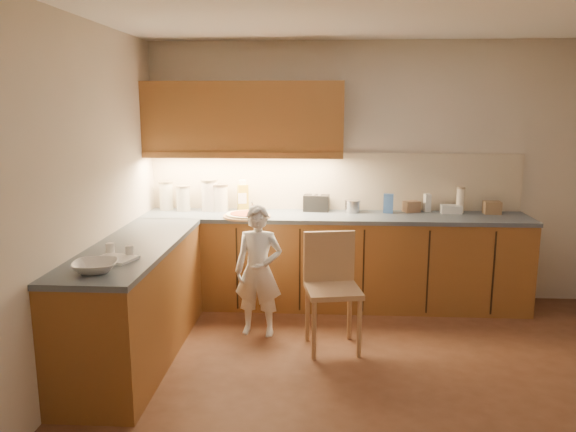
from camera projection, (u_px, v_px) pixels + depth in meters
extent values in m
plane|color=#542F1C|center=(390.00, 388.00, 3.99)|extent=(4.50, 4.50, 0.00)
cube|color=beige|center=(371.00, 173.00, 5.69)|extent=(4.50, 0.04, 2.60)
cube|color=beige|center=(478.00, 321.00, 1.78)|extent=(4.50, 0.04, 2.60)
cube|color=beige|center=(68.00, 205.00, 3.87)|extent=(0.04, 4.00, 2.60)
cube|color=white|center=(405.00, 2.00, 3.48)|extent=(4.50, 4.00, 0.04)
cube|color=brown|center=(334.00, 262.00, 5.59)|extent=(3.75, 0.60, 0.88)
cube|color=brown|center=(136.00, 304.00, 4.41)|extent=(0.60, 2.00, 0.88)
cube|color=#424F5E|center=(334.00, 217.00, 5.50)|extent=(3.77, 0.62, 0.04)
cube|color=#424F5E|center=(133.00, 247.00, 4.32)|extent=(0.62, 2.02, 0.04)
cube|color=black|center=(175.00, 268.00, 5.38)|extent=(0.02, 0.01, 0.80)
cube|color=black|center=(237.00, 269.00, 5.35)|extent=(0.02, 0.01, 0.80)
cube|color=black|center=(300.00, 270.00, 5.31)|extent=(0.02, 0.01, 0.80)
cube|color=black|center=(363.00, 271.00, 5.28)|extent=(0.02, 0.01, 0.80)
cube|color=black|center=(428.00, 272.00, 5.24)|extent=(0.02, 0.01, 0.80)
cube|color=black|center=(493.00, 273.00, 5.20)|extent=(0.02, 0.01, 0.80)
cube|color=beige|center=(334.00, 181.00, 5.72)|extent=(3.75, 0.02, 0.58)
cube|color=brown|center=(244.00, 118.00, 5.49)|extent=(1.95, 0.35, 0.70)
cube|color=brown|center=(242.00, 155.00, 5.39)|extent=(1.95, 0.02, 0.06)
cylinder|color=tan|center=(247.00, 216.00, 5.37)|extent=(0.45, 0.45, 0.02)
cylinder|color=beige|center=(247.00, 214.00, 5.36)|extent=(0.40, 0.40, 0.02)
cylinder|color=#B63118|center=(247.00, 213.00, 5.36)|extent=(0.32, 0.32, 0.01)
sphere|color=white|center=(252.00, 212.00, 5.32)|extent=(0.06, 0.06, 0.06)
cylinder|color=white|center=(255.00, 210.00, 5.26)|extent=(0.08, 0.09, 0.18)
imported|color=white|center=(259.00, 271.00, 4.83)|extent=(0.44, 0.32, 1.14)
cylinder|color=tan|center=(314.00, 331.00, 4.39)|extent=(0.04, 0.04, 0.48)
cylinder|color=tan|center=(359.00, 329.00, 4.43)|extent=(0.04, 0.04, 0.48)
cylinder|color=tan|center=(308.00, 314.00, 4.75)|extent=(0.04, 0.04, 0.48)
cylinder|color=tan|center=(350.00, 312.00, 4.78)|extent=(0.04, 0.04, 0.48)
cube|color=tan|center=(333.00, 290.00, 4.54)|extent=(0.49, 0.49, 0.04)
cube|color=tan|center=(329.00, 256.00, 4.68)|extent=(0.43, 0.11, 0.43)
imported|color=white|center=(95.00, 267.00, 3.60)|extent=(0.34, 0.34, 0.07)
cylinder|color=silver|center=(166.00, 197.00, 5.73)|extent=(0.14, 0.14, 0.27)
cylinder|color=gray|center=(166.00, 182.00, 5.70)|extent=(0.15, 0.15, 0.02)
cylinder|color=beige|center=(183.00, 199.00, 5.68)|extent=(0.14, 0.14, 0.24)
cylinder|color=tan|center=(183.00, 186.00, 5.66)|extent=(0.15, 0.15, 0.02)
cylinder|color=silver|center=(210.00, 196.00, 5.67)|extent=(0.16, 0.16, 0.30)
cylinder|color=gray|center=(209.00, 181.00, 5.64)|extent=(0.17, 0.17, 0.02)
cylinder|color=white|center=(220.00, 198.00, 5.68)|extent=(0.16, 0.16, 0.25)
cylinder|color=gray|center=(220.00, 185.00, 5.65)|extent=(0.17, 0.17, 0.02)
cube|color=gold|center=(243.00, 198.00, 5.67)|extent=(0.12, 0.10, 0.27)
cube|color=silver|center=(243.00, 182.00, 5.64)|extent=(0.08, 0.07, 0.05)
cube|color=black|center=(316.00, 203.00, 5.66)|extent=(0.27, 0.17, 0.16)
cube|color=#B0B0B5|center=(313.00, 195.00, 5.65)|extent=(0.04, 0.11, 0.00)
cube|color=#B0B0B5|center=(320.00, 195.00, 5.64)|extent=(0.04, 0.11, 0.00)
cylinder|color=#B5B4BA|center=(352.00, 207.00, 5.61)|extent=(0.15, 0.15, 0.11)
cylinder|color=#B5B4BA|center=(353.00, 201.00, 5.59)|extent=(0.16, 0.16, 0.01)
cube|color=#365CA2|center=(388.00, 203.00, 5.57)|extent=(0.10, 0.08, 0.19)
cube|color=#A57C59|center=(411.00, 207.00, 5.62)|extent=(0.18, 0.16, 0.11)
cube|color=white|center=(427.00, 203.00, 5.63)|extent=(0.07, 0.07, 0.18)
cube|color=silver|center=(451.00, 209.00, 5.57)|extent=(0.20, 0.15, 0.08)
cylinder|color=white|center=(460.00, 201.00, 5.58)|extent=(0.08, 0.08, 0.24)
cylinder|color=tan|center=(461.00, 188.00, 5.55)|extent=(0.08, 0.08, 0.02)
cube|color=#957550|center=(492.00, 208.00, 5.53)|extent=(0.16, 0.13, 0.12)
cube|color=white|center=(115.00, 259.00, 3.88)|extent=(0.32, 0.28, 0.02)
cylinder|color=white|center=(110.00, 249.00, 4.02)|extent=(0.07, 0.07, 0.08)
cylinder|color=white|center=(130.00, 251.00, 3.96)|extent=(0.08, 0.08, 0.08)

